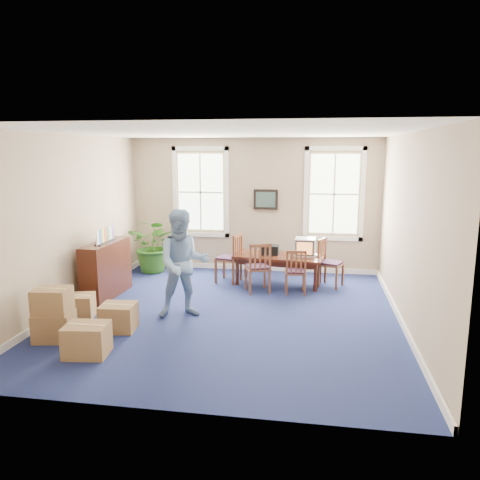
# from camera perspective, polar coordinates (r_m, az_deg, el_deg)

# --- Properties ---
(floor) EXTENTS (6.50, 6.50, 0.00)m
(floor) POSITION_cam_1_polar(r_m,az_deg,el_deg) (8.54, -1.32, -9.01)
(floor) COLOR navy
(floor) RESTS_ON ground
(ceiling) EXTENTS (6.50, 6.50, 0.00)m
(ceiling) POSITION_cam_1_polar(r_m,az_deg,el_deg) (8.03, -1.42, 13.00)
(ceiling) COLOR white
(ceiling) RESTS_ON ground
(wall_back) EXTENTS (6.50, 0.00, 6.50)m
(wall_back) POSITION_cam_1_polar(r_m,az_deg,el_deg) (11.31, 1.65, 4.25)
(wall_back) COLOR tan
(wall_back) RESTS_ON ground
(wall_front) EXTENTS (6.50, 0.00, 6.50)m
(wall_front) POSITION_cam_1_polar(r_m,az_deg,el_deg) (5.04, -8.17, -4.19)
(wall_front) COLOR tan
(wall_front) RESTS_ON ground
(wall_left) EXTENTS (0.00, 6.50, 6.50)m
(wall_left) POSITION_cam_1_polar(r_m,az_deg,el_deg) (9.17, -20.16, 2.04)
(wall_left) COLOR tan
(wall_left) RESTS_ON ground
(wall_right) EXTENTS (0.00, 6.50, 6.50)m
(wall_right) POSITION_cam_1_polar(r_m,az_deg,el_deg) (8.14, 19.87, 1.02)
(wall_right) COLOR tan
(wall_right) RESTS_ON ground
(baseboard_back) EXTENTS (6.00, 0.04, 0.12)m
(baseboard_back) POSITION_cam_1_polar(r_m,az_deg,el_deg) (11.56, 1.59, -3.37)
(baseboard_back) COLOR white
(baseboard_back) RESTS_ON ground
(baseboard_left) EXTENTS (0.04, 6.50, 0.12)m
(baseboard_left) POSITION_cam_1_polar(r_m,az_deg,el_deg) (9.49, -19.39, -7.19)
(baseboard_left) COLOR white
(baseboard_left) RESTS_ON ground
(baseboard_right) EXTENTS (0.04, 6.50, 0.12)m
(baseboard_right) POSITION_cam_1_polar(r_m,az_deg,el_deg) (8.52, 19.00, -9.23)
(baseboard_right) COLOR white
(baseboard_right) RESTS_ON ground
(window_left) EXTENTS (1.40, 0.12, 2.20)m
(window_left) POSITION_cam_1_polar(r_m,az_deg,el_deg) (11.51, -4.82, 5.83)
(window_left) COLOR white
(window_left) RESTS_ON ground
(window_right) EXTENTS (1.40, 0.12, 2.20)m
(window_right) POSITION_cam_1_polar(r_m,az_deg,el_deg) (11.17, 11.39, 5.51)
(window_right) COLOR white
(window_right) RESTS_ON ground
(wall_picture) EXTENTS (0.58, 0.06, 0.48)m
(wall_picture) POSITION_cam_1_polar(r_m,az_deg,el_deg) (11.21, 3.15, 4.95)
(wall_picture) COLOR black
(wall_picture) RESTS_ON ground
(conference_table) EXTENTS (2.01, 1.12, 0.65)m
(conference_table) POSITION_cam_1_polar(r_m,az_deg,el_deg) (10.34, 4.75, -3.61)
(conference_table) COLOR #3D190F
(conference_table) RESTS_ON ground
(crt_tv) EXTENTS (0.45, 0.49, 0.39)m
(crt_tv) POSITION_cam_1_polar(r_m,az_deg,el_deg) (10.24, 7.96, -0.84)
(crt_tv) COLOR #B7B7BC
(crt_tv) RESTS_ON conference_table
(game_console) EXTENTS (0.18, 0.21, 0.04)m
(game_console) POSITION_cam_1_polar(r_m,az_deg,el_deg) (10.23, 9.39, -1.87)
(game_console) COLOR white
(game_console) RESTS_ON conference_table
(equipment_bag) EXTENTS (0.42, 0.28, 0.20)m
(equipment_bag) POSITION_cam_1_polar(r_m,az_deg,el_deg) (10.30, 3.60, -1.21)
(equipment_bag) COLOR black
(equipment_bag) RESTS_ON conference_table
(chair_near_left) EXTENTS (0.61, 0.61, 1.06)m
(chair_near_left) POSITION_cam_1_polar(r_m,az_deg,el_deg) (9.70, 2.16, -3.31)
(chair_near_left) COLOR brown
(chair_near_left) RESTS_ON ground
(chair_near_right) EXTENTS (0.47, 0.47, 0.94)m
(chair_near_right) POSITION_cam_1_polar(r_m,az_deg,el_deg) (9.65, 6.77, -3.80)
(chair_near_right) COLOR brown
(chair_near_right) RESTS_ON ground
(chair_end_left) EXTENTS (0.60, 0.60, 1.09)m
(chair_end_left) POSITION_cam_1_polar(r_m,az_deg,el_deg) (10.43, -1.42, -2.19)
(chair_end_left) COLOR brown
(chair_end_left) RESTS_ON ground
(chair_end_right) EXTENTS (0.60, 0.60, 1.03)m
(chair_end_right) POSITION_cam_1_polar(r_m,az_deg,el_deg) (10.27, 11.05, -2.77)
(chair_end_right) COLOR brown
(chair_end_right) RESTS_ON ground
(man) EXTENTS (1.12, 0.99, 1.91)m
(man) POSITION_cam_1_polar(r_m,az_deg,el_deg) (8.23, -6.92, -2.89)
(man) COLOR #7A9DC6
(man) RESTS_ON ground
(credenza) EXTENTS (0.48, 1.45, 1.13)m
(credenza) POSITION_cam_1_polar(r_m,az_deg,el_deg) (9.75, -15.99, -3.43)
(credenza) COLOR #3D190F
(credenza) RESTS_ON ground
(brochure_rack) EXTENTS (0.19, 0.71, 0.31)m
(brochure_rack) POSITION_cam_1_polar(r_m,az_deg,el_deg) (9.60, -16.10, 0.72)
(brochure_rack) COLOR #99999E
(brochure_rack) RESTS_ON credenza
(potted_plant) EXTENTS (1.42, 1.31, 1.31)m
(potted_plant) POSITION_cam_1_polar(r_m,az_deg,el_deg) (11.44, -10.38, -0.64)
(potted_plant) COLOR #245415
(potted_plant) RESTS_ON ground
(cardboard_boxes) EXTENTS (1.74, 1.74, 0.87)m
(cardboard_boxes) POSITION_cam_1_polar(r_m,az_deg,el_deg) (7.82, -20.02, -8.18)
(cardboard_boxes) COLOR olive
(cardboard_boxes) RESTS_ON ground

